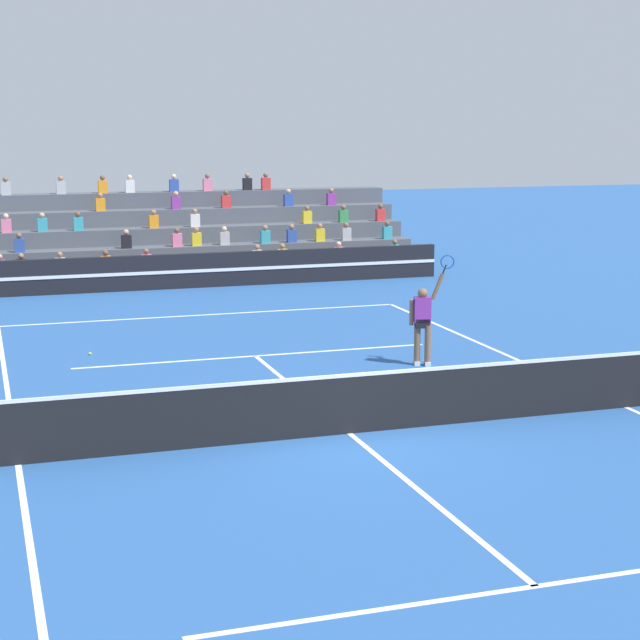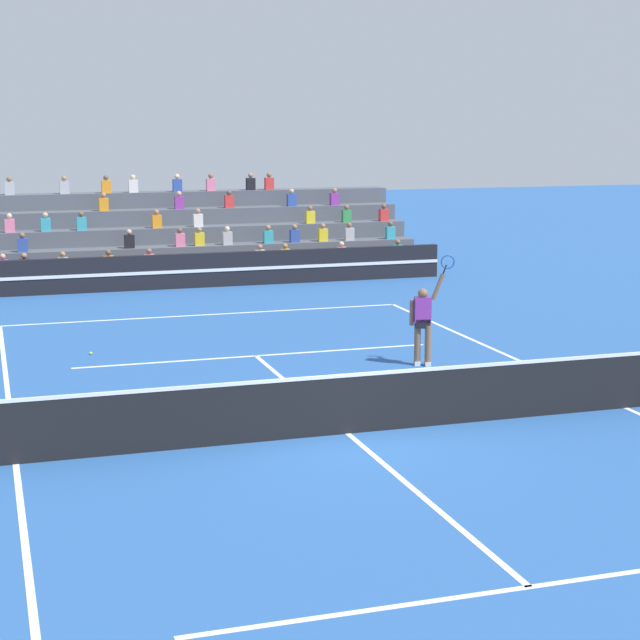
# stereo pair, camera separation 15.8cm
# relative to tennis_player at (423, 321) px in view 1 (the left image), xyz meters

# --- Properties ---
(ground_plane) EXTENTS (120.00, 120.00, 0.00)m
(ground_plane) POSITION_rel_tennis_player_xyz_m (-3.26, -4.40, -0.99)
(ground_plane) COLOR #285699
(court_lines) EXTENTS (11.10, 23.90, 0.01)m
(court_lines) POSITION_rel_tennis_player_xyz_m (-3.26, -4.40, -0.98)
(court_lines) COLOR white
(court_lines) RESTS_ON ground
(tennis_net) EXTENTS (12.00, 0.10, 1.10)m
(tennis_net) POSITION_rel_tennis_player_xyz_m (-3.26, -4.40, -0.44)
(tennis_net) COLOR #2D6B38
(tennis_net) RESTS_ON ground
(sponsor_banner_wall) EXTENTS (18.00, 0.26, 1.10)m
(sponsor_banner_wall) POSITION_rel_tennis_player_xyz_m (-3.26, 12.41, -0.44)
(sponsor_banner_wall) COLOR black
(sponsor_banner_wall) RESTS_ON ground
(bleacher_stand) EXTENTS (17.83, 4.75, 3.38)m
(bleacher_stand) POSITION_rel_tennis_player_xyz_m (-3.26, 16.21, 0.03)
(bleacher_stand) COLOR #4C515B
(bleacher_stand) RESTS_ON ground
(tennis_player) EXTENTS (0.99, 0.41, 2.48)m
(tennis_player) POSITION_rel_tennis_player_xyz_m (0.00, 0.00, 0.00)
(tennis_player) COLOR brown
(tennis_player) RESTS_ON ground
(tennis_ball) EXTENTS (0.07, 0.07, 0.07)m
(tennis_ball) POSITION_rel_tennis_player_xyz_m (-6.84, 3.30, -0.95)
(tennis_ball) COLOR #C6DB33
(tennis_ball) RESTS_ON ground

